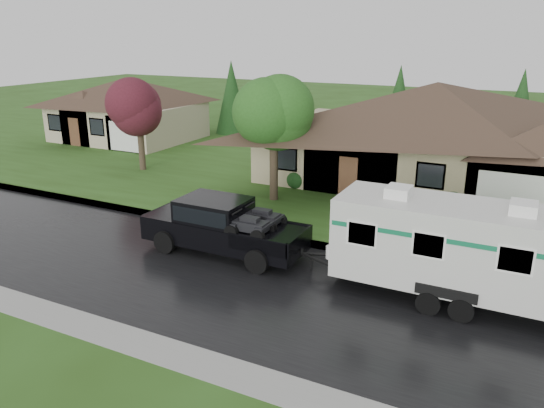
% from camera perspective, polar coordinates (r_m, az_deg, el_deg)
% --- Properties ---
extents(ground, '(140.00, 140.00, 0.00)m').
position_cam_1_polar(ground, '(19.89, 2.91, -6.91)').
color(ground, '#294916').
rests_on(ground, ground).
extents(road, '(140.00, 8.00, 0.01)m').
position_cam_1_polar(road, '(18.26, 0.32, -9.27)').
color(road, black).
rests_on(road, ground).
extents(curb, '(140.00, 0.50, 0.15)m').
position_cam_1_polar(curb, '(21.76, 5.33, -4.47)').
color(curb, gray).
rests_on(curb, ground).
extents(lawn, '(140.00, 26.00, 0.15)m').
position_cam_1_polar(lawn, '(33.39, 13.47, 3.16)').
color(lawn, '#294916').
rests_on(lawn, ground).
extents(house_main, '(19.44, 10.80, 6.90)m').
position_cam_1_polar(house_main, '(31.13, 17.55, 8.39)').
color(house_main, tan).
rests_on(house_main, lawn).
extents(house_far, '(10.80, 8.64, 5.80)m').
position_cam_1_polar(house_far, '(43.80, -15.20, 10.37)').
color(house_far, '#BDB18C').
rests_on(house_far, lawn).
extents(tree_left_green, '(3.85, 3.85, 6.37)m').
position_cam_1_polar(tree_left_green, '(26.33, 0.20, 9.73)').
color(tree_left_green, '#382B1E').
rests_on(tree_left_green, lawn).
extents(tree_red, '(3.32, 3.32, 5.49)m').
position_cam_1_polar(tree_red, '(33.56, -14.18, 9.96)').
color(tree_red, '#382B1E').
rests_on(tree_red, lawn).
extents(shrub_row, '(13.60, 1.00, 1.00)m').
position_cam_1_polar(shrub_row, '(27.46, 14.73, 1.10)').
color(shrub_row, '#143814').
rests_on(shrub_row, lawn).
extents(pickup_truck, '(6.53, 2.48, 2.18)m').
position_cam_1_polar(pickup_truck, '(20.94, -5.50, -2.19)').
color(pickup_truck, black).
rests_on(pickup_truck, ground).
extents(travel_trailer, '(8.06, 2.83, 3.61)m').
position_cam_1_polar(travel_trailer, '(17.86, 19.22, -4.24)').
color(travel_trailer, beige).
rests_on(travel_trailer, ground).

